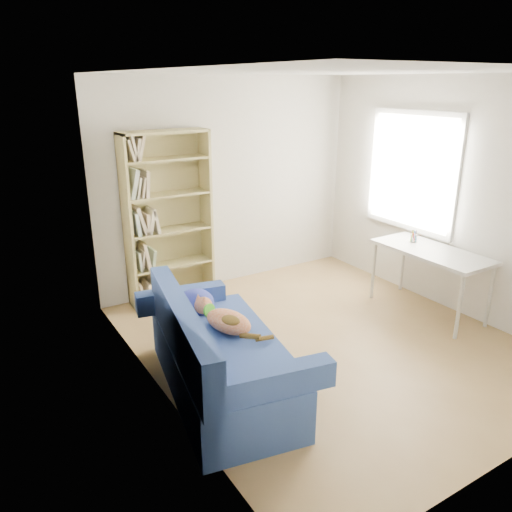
# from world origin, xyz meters

# --- Properties ---
(ground) EXTENTS (4.00, 4.00, 0.00)m
(ground) POSITION_xyz_m (0.00, 0.00, 0.00)
(ground) COLOR olive
(ground) RESTS_ON ground
(room_shell) EXTENTS (3.54, 4.04, 2.62)m
(room_shell) POSITION_xyz_m (0.10, 0.03, 1.64)
(room_shell) COLOR silver
(room_shell) RESTS_ON ground
(sofa) EXTENTS (1.18, 1.96, 0.89)m
(sofa) POSITION_xyz_m (-1.34, -0.17, 0.34)
(sofa) COLOR navy
(sofa) RESTS_ON ground
(bookshelf) EXTENTS (1.01, 0.31, 2.01)m
(bookshelf) POSITION_xyz_m (-0.91, 1.83, 0.93)
(bookshelf) COLOR tan
(bookshelf) RESTS_ON ground
(desk) EXTENTS (0.60, 1.32, 0.75)m
(desk) POSITION_xyz_m (1.43, -0.05, 0.68)
(desk) COLOR silver
(desk) RESTS_ON ground
(pen_cup) EXTENTS (0.08, 0.08, 0.15)m
(pen_cup) POSITION_xyz_m (1.48, 0.26, 0.80)
(pen_cup) COLOR white
(pen_cup) RESTS_ON desk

